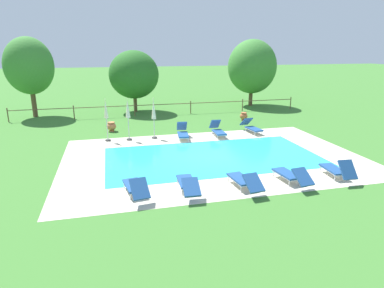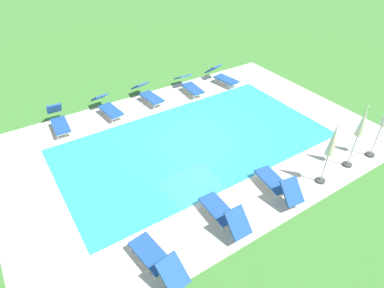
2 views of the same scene
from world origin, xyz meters
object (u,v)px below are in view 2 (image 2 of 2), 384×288
at_px(sun_lounger_north_far, 148,94).
at_px(sun_lounger_north_end, 222,76).
at_px(sun_lounger_north_mid, 190,85).
at_px(sun_lounger_south_far, 223,213).
at_px(sun_lounger_south_end, 107,107).
at_px(sun_lounger_north_near_steps, 157,259).
at_px(sun_lounger_south_mid, 59,121).
at_px(sun_lounger_south_near_corner, 277,183).
at_px(patio_umbrella_closed_row_west, 332,143).
at_px(patio_umbrella_closed_row_mid_west, 361,126).

height_order(sun_lounger_north_far, sun_lounger_north_end, sun_lounger_north_end).
xyz_separation_m(sun_lounger_north_mid, sun_lounger_south_far, (3.70, 7.57, 0.03)).
bearing_deg(sun_lounger_north_far, sun_lounger_north_end, 174.74).
distance_m(sun_lounger_north_far, sun_lounger_south_end, 2.06).
bearing_deg(sun_lounger_north_end, sun_lounger_north_near_steps, 43.98).
bearing_deg(sun_lounger_south_end, sun_lounger_north_far, -178.26).
bearing_deg(sun_lounger_south_far, sun_lounger_north_end, -127.18).
relative_size(sun_lounger_north_mid, sun_lounger_south_mid, 1.08).
bearing_deg(sun_lounger_south_near_corner, sun_lounger_south_far, 0.83).
relative_size(sun_lounger_south_near_corner, patio_umbrella_closed_row_west, 0.81).
xyz_separation_m(sun_lounger_north_near_steps, patio_umbrella_closed_row_west, (-6.24, 0.14, 1.26)).
distance_m(sun_lounger_north_far, sun_lounger_south_mid, 4.20).
height_order(sun_lounger_north_far, sun_lounger_south_mid, sun_lounger_south_mid).
bearing_deg(sun_lounger_south_far, sun_lounger_north_near_steps, 7.07).
height_order(sun_lounger_north_far, sun_lounger_south_near_corner, sun_lounger_south_near_corner).
distance_m(sun_lounger_south_mid, sun_lounger_south_end, 2.14).
height_order(sun_lounger_south_mid, patio_umbrella_closed_row_mid_west, patio_umbrella_closed_row_mid_west).
height_order(sun_lounger_north_mid, sun_lounger_north_far, sun_lounger_north_far).
bearing_deg(sun_lounger_south_end, sun_lounger_north_end, 177.06).
height_order(sun_lounger_north_end, sun_lounger_south_near_corner, sun_lounger_south_near_corner).
bearing_deg(sun_lounger_north_mid, sun_lounger_north_near_steps, 52.32).
bearing_deg(sun_lounger_south_near_corner, sun_lounger_north_far, -84.85).
relative_size(sun_lounger_north_near_steps, sun_lounger_north_mid, 0.97).
xyz_separation_m(sun_lounger_north_far, sun_lounger_south_far, (1.52, 7.83, 0.02)).
xyz_separation_m(sun_lounger_north_near_steps, sun_lounger_north_end, (-8.02, -7.74, -0.00)).
height_order(sun_lounger_north_mid, patio_umbrella_closed_row_mid_west, patio_umbrella_closed_row_mid_west).
bearing_deg(patio_umbrella_closed_row_mid_west, patio_umbrella_closed_row_west, 1.32).
bearing_deg(sun_lounger_north_end, sun_lounger_south_far, 52.82).
height_order(sun_lounger_north_near_steps, sun_lounger_south_far, sun_lounger_south_far).
relative_size(sun_lounger_south_far, patio_umbrella_closed_row_mid_west, 0.77).
xyz_separation_m(sun_lounger_north_end, patio_umbrella_closed_row_west, (1.78, 7.88, 1.26)).
bearing_deg(sun_lounger_south_far, sun_lounger_north_far, -101.02).
distance_m(sun_lounger_south_mid, patio_umbrella_closed_row_mid_west, 11.53).
distance_m(sun_lounger_north_near_steps, sun_lounger_south_near_corner, 4.61).
bearing_deg(sun_lounger_north_far, patio_umbrella_closed_row_mid_west, 115.09).
distance_m(sun_lounger_north_far, sun_lounger_north_end, 4.14).
bearing_deg(sun_lounger_north_mid, patio_umbrella_closed_row_mid_west, 101.87).
distance_m(sun_lounger_south_near_corner, patio_umbrella_closed_row_west, 2.12).
xyz_separation_m(sun_lounger_north_mid, sun_lounger_south_end, (4.23, -0.20, 0.01)).
height_order(sun_lounger_north_mid, sun_lounger_north_end, sun_lounger_north_end).
height_order(sun_lounger_north_far, patio_umbrella_closed_row_mid_west, patio_umbrella_closed_row_mid_west).
xyz_separation_m(sun_lounger_north_mid, sun_lounger_south_mid, (6.37, -0.18, 0.03)).
bearing_deg(sun_lounger_north_near_steps, sun_lounger_south_near_corner, -175.94).
xyz_separation_m(sun_lounger_south_near_corner, sun_lounger_south_mid, (4.90, -7.72, 0.00)).
bearing_deg(patio_umbrella_closed_row_west, sun_lounger_north_end, -102.73).
bearing_deg(sun_lounger_south_far, patio_umbrella_closed_row_west, 173.65).
xyz_separation_m(sun_lounger_north_far, sun_lounger_south_end, (2.06, 0.06, 0.00)).
height_order(sun_lounger_south_far, sun_lounger_south_end, sun_lounger_south_far).
xyz_separation_m(sun_lounger_south_far, patio_umbrella_closed_row_mid_west, (-5.37, 0.40, 1.32)).
relative_size(sun_lounger_north_end, patio_umbrella_closed_row_west, 0.84).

